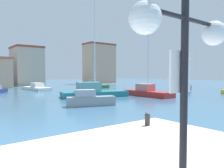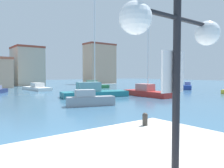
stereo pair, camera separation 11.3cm
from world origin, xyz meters
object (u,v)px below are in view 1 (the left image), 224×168
Objects in this scene: sailboat_red_far_left at (147,92)px; sailboat_green_mid_harbor at (94,85)px; sailboat_teal_behind_lamppost at (93,92)px; motorboat_white_center_channel at (37,88)px; lamppost at (185,37)px; mooring_bollard at (147,118)px; motorboat_blue_inner_mooring at (187,87)px; motorboat_grey_near_pier at (90,100)px.

sailboat_green_mid_harbor is at bearing 80.39° from sailboat_red_far_left.
motorboat_white_center_channel is at bearing 95.92° from sailboat_teal_behind_lamppost.
lamppost is 0.31× the size of sailboat_teal_behind_lamppost.
sailboat_red_far_left is at bearing -29.37° from sailboat_teal_behind_lamppost.
mooring_bollard is (3.32, 3.75, -2.10)m from lamppost.
sailboat_teal_behind_lamppost reaches higher than sailboat_green_mid_harbor.
mooring_bollard is 0.06× the size of sailboat_green_mid_harbor.
sailboat_red_far_left is (6.21, -3.49, -0.07)m from sailboat_teal_behind_lamppost.
sailboat_green_mid_harbor is at bearing 133.20° from motorboat_blue_inner_mooring.
lamppost is 0.36× the size of sailboat_red_far_left.
motorboat_white_center_channel is (-1.70, 16.39, -0.23)m from sailboat_teal_behind_lamppost.
mooring_bollard is 0.11× the size of motorboat_blue_inner_mooring.
sailboat_teal_behind_lamppost reaches higher than lamppost.
mooring_bollard is 0.04× the size of sailboat_teal_behind_lamppost.
mooring_bollard is 37.15m from sailboat_green_mid_harbor.
motorboat_grey_near_pier is (-2.87, -22.91, 0.16)m from motorboat_white_center_channel.
motorboat_blue_inner_mooring is 27.32m from motorboat_grey_near_pier.
motorboat_grey_near_pier is (-4.57, -6.52, -0.07)m from sailboat_teal_behind_lamppost.
sailboat_teal_behind_lamppost is 2.87× the size of motorboat_blue_inner_mooring.
sailboat_green_mid_harbor reaches higher than motorboat_grey_near_pier.
motorboat_grey_near_pier is (4.76, 11.55, -0.73)m from mooring_bollard.
lamppost reaches higher than motorboat_white_center_channel.
lamppost is at bearing -120.11° from sailboat_teal_behind_lamppost.
lamppost is at bearing -106.00° from motorboat_white_center_channel.
sailboat_teal_behind_lamppost is at bearing -84.08° from motorboat_white_center_channel.
mooring_bollard is 36.35m from motorboat_blue_inner_mooring.
motorboat_blue_inner_mooring is (31.10, 18.80, -0.79)m from mooring_bollard.
lamppost reaches higher than mooring_bollard.
motorboat_grey_near_pier is (8.09, 15.30, -2.83)m from lamppost.
sailboat_green_mid_harbor is 11.13m from motorboat_white_center_channel.
lamppost is 41.26m from motorboat_blue_inner_mooring.
sailboat_teal_behind_lamppost is (12.65, 21.82, -2.76)m from lamppost.
sailboat_teal_behind_lamppost is 1.51× the size of motorboat_white_center_channel.
sailboat_red_far_left is at bearing -99.61° from sailboat_green_mid_harbor.
mooring_bollard is at bearing -102.49° from motorboat_white_center_channel.
motorboat_white_center_channel is 23.09m from motorboat_grey_near_pier.
lamppost is 8.18× the size of mooring_bollard.
motorboat_white_center_channel is (10.96, 38.21, -2.99)m from lamppost.
motorboat_blue_inner_mooring is (21.77, 0.73, -0.13)m from sailboat_teal_behind_lamppost.
sailboat_teal_behind_lamppost is 16.48m from motorboat_white_center_channel.
sailboat_red_far_left is 2.34× the size of motorboat_grey_near_pier.
mooring_bollard is 20.35m from sailboat_teal_behind_lamppost.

